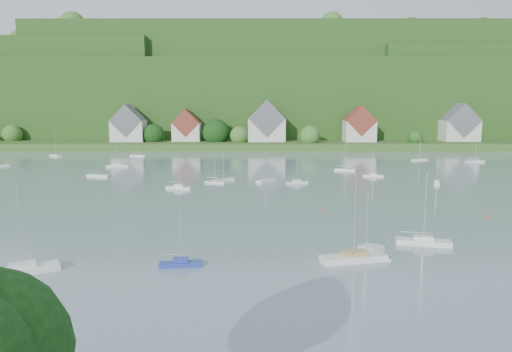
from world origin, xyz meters
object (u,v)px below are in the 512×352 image
Objects in this scene: near_sailboat_2 at (354,257)px; near_sailboat_3 at (366,250)px; near_sailboat_0 at (23,269)px; near_sailboat_4 at (423,241)px; near_sailboat_1 at (181,263)px.

near_sailboat_3 is at bearing 41.68° from near_sailboat_2.
near_sailboat_2 reaches higher than near_sailboat_0.
near_sailboat_0 is 0.94× the size of near_sailboat_2.
near_sailboat_0 is 47.81m from near_sailboat_4.
near_sailboat_3 is (38.33, 7.17, -0.07)m from near_sailboat_0.
near_sailboat_1 is 31.21m from near_sailboat_4.
near_sailboat_3 reaches higher than near_sailboat_1.
near_sailboat_1 is at bearing 152.70° from near_sailboat_3.
near_sailboat_3 is (21.83, 4.74, 0.03)m from near_sailboat_1.
near_sailboat_2 is 1.39× the size of near_sailboat_3.
near_sailboat_2 is (19.69, 1.67, 0.12)m from near_sailboat_1.
near_sailboat_0 reaches higher than near_sailboat_4.
near_sailboat_2 is (36.20, 4.09, 0.02)m from near_sailboat_0.
near_sailboat_1 is 22.33m from near_sailboat_3.
near_sailboat_1 is at bearing -22.80° from near_sailboat_0.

